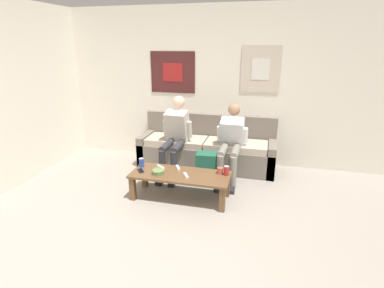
{
  "coord_description": "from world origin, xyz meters",
  "views": [
    {
      "loc": [
        1.05,
        -2.21,
        1.96
      ],
      "look_at": [
        0.07,
        1.62,
        0.63
      ],
      "focal_mm": 28.0,
      "sensor_mm": 36.0,
      "label": 1
    }
  ],
  "objects_px": {
    "couch": "(207,150)",
    "drink_can_red": "(226,171)",
    "game_controller_near_left": "(178,167)",
    "backpack": "(206,169)",
    "coffee_table": "(180,178)",
    "pillar_candle": "(220,171)",
    "game_controller_near_right": "(186,175)",
    "person_seated_teen": "(231,140)",
    "game_controller_far_center": "(161,167)",
    "ceramic_bowl": "(158,172)",
    "cell_phone": "(141,171)",
    "person_seated_adult": "(175,133)",
    "drink_can_blue": "(142,163)"
  },
  "relations": [
    {
      "from": "couch",
      "to": "game_controller_near_right",
      "type": "height_order",
      "value": "couch"
    },
    {
      "from": "ceramic_bowl",
      "to": "drink_can_blue",
      "type": "relative_size",
      "value": 1.31
    },
    {
      "from": "pillar_candle",
      "to": "game_controller_near_left",
      "type": "bearing_deg",
      "value": 177.23
    },
    {
      "from": "pillar_candle",
      "to": "cell_phone",
      "type": "xyz_separation_m",
      "value": [
        -1.04,
        -0.18,
        -0.04
      ]
    },
    {
      "from": "drink_can_red",
      "to": "game_controller_far_center",
      "type": "relative_size",
      "value": 0.91
    },
    {
      "from": "game_controller_far_center",
      "to": "person_seated_adult",
      "type": "bearing_deg",
      "value": 90.45
    },
    {
      "from": "person_seated_adult",
      "to": "cell_phone",
      "type": "xyz_separation_m",
      "value": [
        -0.22,
        -0.87,
        -0.28
      ]
    },
    {
      "from": "pillar_candle",
      "to": "game_controller_near_right",
      "type": "relative_size",
      "value": 0.67
    },
    {
      "from": "game_controller_near_right",
      "to": "game_controller_far_center",
      "type": "bearing_deg",
      "value": 156.7
    },
    {
      "from": "backpack",
      "to": "ceramic_bowl",
      "type": "distance_m",
      "value": 0.81
    },
    {
      "from": "couch",
      "to": "game_controller_near_right",
      "type": "relative_size",
      "value": 15.59
    },
    {
      "from": "coffee_table",
      "to": "cell_phone",
      "type": "xyz_separation_m",
      "value": [
        -0.54,
        -0.05,
        0.06
      ]
    },
    {
      "from": "ceramic_bowl",
      "to": "game_controller_near_left",
      "type": "height_order",
      "value": "ceramic_bowl"
    },
    {
      "from": "couch",
      "to": "ceramic_bowl",
      "type": "distance_m",
      "value": 1.32
    },
    {
      "from": "couch",
      "to": "pillar_candle",
      "type": "distance_m",
      "value": 1.12
    },
    {
      "from": "backpack",
      "to": "pillar_candle",
      "type": "xyz_separation_m",
      "value": [
        0.26,
        -0.39,
        0.17
      ]
    },
    {
      "from": "person_seated_adult",
      "to": "game_controller_near_left",
      "type": "distance_m",
      "value": 0.76
    },
    {
      "from": "coffee_table",
      "to": "game_controller_far_center",
      "type": "bearing_deg",
      "value": 159.57
    },
    {
      "from": "person_seated_teen",
      "to": "drink_can_red",
      "type": "xyz_separation_m",
      "value": [
        0.04,
        -0.72,
        -0.18
      ]
    },
    {
      "from": "game_controller_near_left",
      "to": "game_controller_far_center",
      "type": "relative_size",
      "value": 1.05
    },
    {
      "from": "drink_can_red",
      "to": "game_controller_far_center",
      "type": "bearing_deg",
      "value": 179.22
    },
    {
      "from": "backpack",
      "to": "coffee_table",
      "type": "bearing_deg",
      "value": -114.46
    },
    {
      "from": "drink_can_red",
      "to": "game_controller_near_left",
      "type": "bearing_deg",
      "value": 175.22
    },
    {
      "from": "backpack",
      "to": "game_controller_far_center",
      "type": "bearing_deg",
      "value": -143.52
    },
    {
      "from": "backpack",
      "to": "drink_can_red",
      "type": "distance_m",
      "value": 0.58
    },
    {
      "from": "cell_phone",
      "to": "ceramic_bowl",
      "type": "bearing_deg",
      "value": -6.57
    },
    {
      "from": "couch",
      "to": "coffee_table",
      "type": "distance_m",
      "value": 1.18
    },
    {
      "from": "drink_can_red",
      "to": "cell_phone",
      "type": "relative_size",
      "value": 0.84
    },
    {
      "from": "coffee_table",
      "to": "game_controller_near_right",
      "type": "distance_m",
      "value": 0.13
    },
    {
      "from": "drink_can_blue",
      "to": "game_controller_near_left",
      "type": "height_order",
      "value": "drink_can_blue"
    },
    {
      "from": "coffee_table",
      "to": "person_seated_teen",
      "type": "xyz_separation_m",
      "value": [
        0.55,
        0.82,
        0.3
      ]
    },
    {
      "from": "person_seated_adult",
      "to": "drink_can_blue",
      "type": "bearing_deg",
      "value": -109.31
    },
    {
      "from": "game_controller_far_center",
      "to": "pillar_candle",
      "type": "bearing_deg",
      "value": 1.08
    },
    {
      "from": "person_seated_teen",
      "to": "ceramic_bowl",
      "type": "bearing_deg",
      "value": -132.23
    },
    {
      "from": "couch",
      "to": "drink_can_red",
      "type": "relative_size",
      "value": 17.85
    },
    {
      "from": "coffee_table",
      "to": "drink_can_blue",
      "type": "distance_m",
      "value": 0.6
    },
    {
      "from": "game_controller_near_right",
      "to": "cell_phone",
      "type": "height_order",
      "value": "game_controller_near_right"
    },
    {
      "from": "backpack",
      "to": "game_controller_near_left",
      "type": "height_order",
      "value": "backpack"
    },
    {
      "from": "couch",
      "to": "backpack",
      "type": "distance_m",
      "value": 0.67
    },
    {
      "from": "person_seated_adult",
      "to": "ceramic_bowl",
      "type": "xyz_separation_m",
      "value": [
        0.05,
        -0.9,
        -0.25
      ]
    },
    {
      "from": "couch",
      "to": "drink_can_red",
      "type": "distance_m",
      "value": 1.18
    },
    {
      "from": "coffee_table",
      "to": "drink_can_red",
      "type": "bearing_deg",
      "value": 10.05
    },
    {
      "from": "game_controller_near_left",
      "to": "cell_phone",
      "type": "xyz_separation_m",
      "value": [
        -0.46,
        -0.21,
        -0.01
      ]
    },
    {
      "from": "couch",
      "to": "cell_phone",
      "type": "xyz_separation_m",
      "value": [
        -0.64,
        -1.23,
        0.07
      ]
    },
    {
      "from": "cell_phone",
      "to": "person_seated_adult",
      "type": "bearing_deg",
      "value": 76.03
    },
    {
      "from": "pillar_candle",
      "to": "couch",
      "type": "bearing_deg",
      "value": 110.59
    },
    {
      "from": "person_seated_teen",
      "to": "game_controller_near_right",
      "type": "bearing_deg",
      "value": -117.14
    },
    {
      "from": "person_seated_adult",
      "to": "game_controller_near_left",
      "type": "xyz_separation_m",
      "value": [
        0.24,
        -0.66,
        -0.28
      ]
    },
    {
      "from": "game_controller_far_center",
      "to": "person_seated_teen",
      "type": "bearing_deg",
      "value": 39.44
    },
    {
      "from": "couch",
      "to": "person_seated_teen",
      "type": "xyz_separation_m",
      "value": [
        0.44,
        -0.36,
        0.31
      ]
    }
  ]
}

